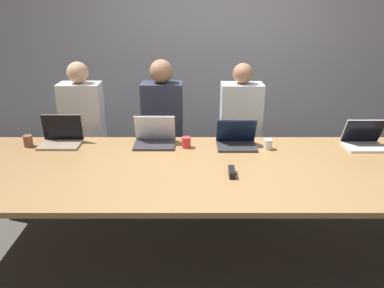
% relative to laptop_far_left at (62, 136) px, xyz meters
% --- Properties ---
extents(ground_plane, '(24.00, 24.00, 0.00)m').
position_rel_laptop_far_left_xyz_m(ground_plane, '(1.42, -0.49, -0.84)').
color(ground_plane, '#4C4742').
extents(curtain_wall, '(12.00, 0.06, 2.80)m').
position_rel_laptop_far_left_xyz_m(curtain_wall, '(1.42, 1.46, 0.56)').
color(curtain_wall, '#ADADB2').
rests_on(curtain_wall, ground_plane).
extents(conference_table, '(4.33, 1.33, 0.76)m').
position_rel_laptop_far_left_xyz_m(conference_table, '(1.42, -0.49, -0.12)').
color(conference_table, '#9E7547').
rests_on(conference_table, ground_plane).
extents(laptop_far_left, '(0.36, 0.25, 0.25)m').
position_rel_laptop_far_left_xyz_m(laptop_far_left, '(0.00, 0.00, 0.00)').
color(laptop_far_left, gray).
rests_on(laptop_far_left, conference_table).
extents(person_far_left, '(0.40, 0.24, 1.42)m').
position_rel_laptop_far_left_xyz_m(person_far_left, '(0.07, 0.45, -0.15)').
color(person_far_left, '#2D2D38').
rests_on(person_far_left, ground_plane).
extents(cup_far_left, '(0.08, 0.08, 0.10)m').
position_rel_laptop_far_left_xyz_m(cup_far_left, '(-0.27, -0.06, -0.02)').
color(cup_far_left, brown).
rests_on(cup_far_left, conference_table).
extents(laptop_far_center, '(0.34, 0.25, 0.25)m').
position_rel_laptop_far_left_xyz_m(laptop_far_center, '(1.55, -0.06, -0.00)').
color(laptop_far_center, '#333338').
rests_on(laptop_far_center, conference_table).
extents(person_far_center, '(0.40, 0.24, 1.41)m').
position_rel_laptop_far_left_xyz_m(person_far_center, '(1.64, 0.44, -0.16)').
color(person_far_center, '#2D2D38').
rests_on(person_far_center, ground_plane).
extents(cup_far_center, '(0.07, 0.07, 0.09)m').
position_rel_laptop_far_left_xyz_m(cup_far_center, '(1.81, -0.13, -0.03)').
color(cup_far_center, white).
rests_on(cup_far_center, conference_table).
extents(laptop_far_midleft, '(0.36, 0.27, 0.26)m').
position_rel_laptop_far_left_xyz_m(laptop_far_midleft, '(0.83, -0.01, 0.00)').
color(laptop_far_midleft, '#333338').
rests_on(laptop_far_midleft, conference_table).
extents(person_far_midleft, '(0.40, 0.24, 1.44)m').
position_rel_laptop_far_left_xyz_m(person_far_midleft, '(0.86, 0.47, -0.13)').
color(person_far_midleft, '#2D2D38').
rests_on(person_far_midleft, ground_plane).
extents(cup_far_midleft, '(0.08, 0.08, 0.09)m').
position_rel_laptop_far_left_xyz_m(cup_far_midleft, '(1.11, -0.09, -0.03)').
color(cup_far_midleft, red).
rests_on(cup_far_midleft, conference_table).
extents(laptop_far_right, '(0.33, 0.25, 0.25)m').
position_rel_laptop_far_left_xyz_m(laptop_far_right, '(2.65, -0.07, -0.00)').
color(laptop_far_right, silver).
rests_on(laptop_far_right, conference_table).
extents(stapler, '(0.05, 0.15, 0.05)m').
position_rel_laptop_far_left_xyz_m(stapler, '(1.45, -0.64, -0.05)').
color(stapler, black).
rests_on(stapler, conference_table).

